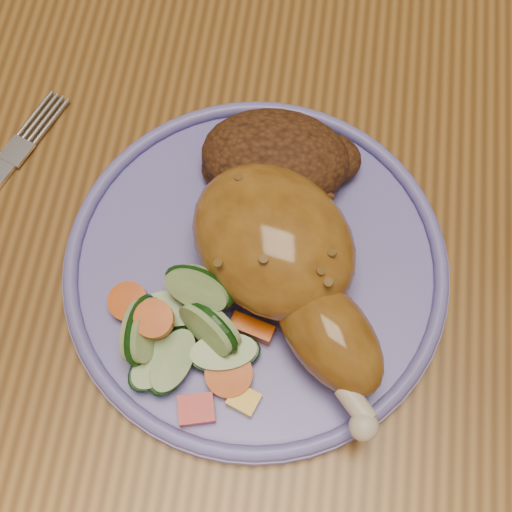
{
  "coord_description": "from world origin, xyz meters",
  "views": [
    {
      "loc": [
        0.01,
        -0.26,
        1.21
      ],
      "look_at": [
        -0.02,
        -0.08,
        0.78
      ],
      "focal_mm": 50.0,
      "sensor_mm": 36.0,
      "label": 1
    }
  ],
  "objects": [
    {
      "name": "ground",
      "position": [
        0.0,
        0.0,
        0.0
      ],
      "size": [
        4.0,
        4.0,
        0.0
      ],
      "primitive_type": "plane",
      "color": "brown",
      "rests_on": "ground"
    },
    {
      "name": "dining_table",
      "position": [
        0.0,
        0.0,
        0.67
      ],
      "size": [
        0.9,
        1.4,
        0.75
      ],
      "color": "brown",
      "rests_on": "ground"
    },
    {
      "name": "plate",
      "position": [
        -0.02,
        -0.08,
        0.76
      ],
      "size": [
        0.26,
        0.26,
        0.01
      ],
      "primitive_type": "cylinder",
      "color": "#6963B7",
      "rests_on": "dining_table"
    },
    {
      "name": "plate_rim",
      "position": [
        -0.02,
        -0.08,
        0.77
      ],
      "size": [
        0.26,
        0.26,
        0.01
      ],
      "primitive_type": "torus",
      "color": "#6963B7",
      "rests_on": "plate"
    },
    {
      "name": "chicken_leg",
      "position": [
        0.0,
        -0.09,
        0.79
      ],
      "size": [
        0.17,
        0.19,
        0.06
      ],
      "color": "#905E1E",
      "rests_on": "plate"
    },
    {
      "name": "rice_pilaf",
      "position": [
        -0.01,
        -0.0,
        0.78
      ],
      "size": [
        0.11,
        0.08,
        0.05
      ],
      "color": "#4A2812",
      "rests_on": "plate"
    },
    {
      "name": "vegetable_pile",
      "position": [
        -0.06,
        -0.14,
        0.78
      ],
      "size": [
        0.11,
        0.11,
        0.05
      ],
      "color": "#A50A05",
      "rests_on": "plate"
    }
  ]
}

